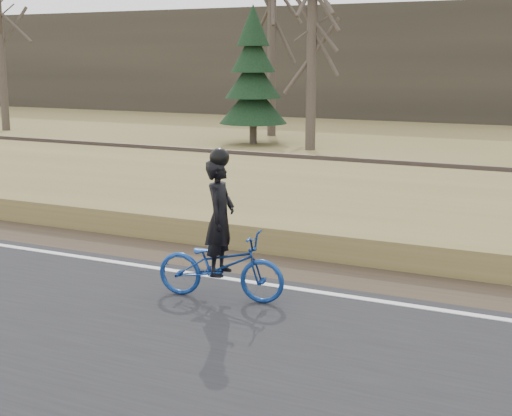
% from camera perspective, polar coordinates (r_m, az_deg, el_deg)
% --- Properties ---
extents(ground, '(120.00, 120.00, 0.00)m').
position_cam_1_polar(ground, '(11.81, -14.13, -4.41)').
color(ground, olive).
rests_on(ground, ground).
extents(edge_line, '(120.00, 0.12, 0.01)m').
position_cam_1_polar(edge_line, '(11.94, -13.54, -3.87)').
color(edge_line, silver).
rests_on(edge_line, road).
extents(shoulder, '(120.00, 1.60, 0.04)m').
position_cam_1_polar(shoulder, '(12.71, -10.70, -2.99)').
color(shoulder, '#473A2B').
rests_on(shoulder, ground).
extents(embankment, '(120.00, 5.00, 0.44)m').
position_cam_1_polar(embankment, '(15.12, -4.04, 0.35)').
color(embankment, olive).
rests_on(embankment, ground).
extents(ballast, '(120.00, 3.00, 0.45)m').
position_cam_1_polar(ballast, '(18.46, 1.78, 2.51)').
color(ballast, slate).
rests_on(ballast, ground).
extents(railroad, '(120.00, 2.40, 0.29)m').
position_cam_1_polar(railroad, '(18.41, 1.78, 3.44)').
color(railroad, black).
rests_on(railroad, ballast).
extents(treeline_backdrop, '(120.00, 4.00, 6.00)m').
position_cam_1_polar(treeline_backdrop, '(39.36, 15.08, 11.18)').
color(treeline_backdrop, '#383328').
rests_on(treeline_backdrop, ground).
extents(cyclist, '(1.84, 0.87, 2.05)m').
position_cam_1_polar(cyclist, '(9.53, -2.86, -3.59)').
color(cyclist, navy).
rests_on(cyclist, road).
extents(bare_tree_far_left, '(0.36, 0.36, 7.39)m').
position_cam_1_polar(bare_tree_far_left, '(34.45, -19.77, 12.00)').
color(bare_tree_far_left, '#51463B').
rests_on(bare_tree_far_left, ground).
extents(bare_tree_left, '(0.36, 0.36, 7.92)m').
position_cam_1_polar(bare_tree_left, '(30.24, 1.27, 13.29)').
color(bare_tree_left, '#51463B').
rests_on(bare_tree_left, ground).
extents(bare_tree_near_left, '(0.36, 0.36, 7.23)m').
position_cam_1_polar(bare_tree_near_left, '(25.60, 4.48, 12.72)').
color(bare_tree_near_left, '#51463B').
rests_on(bare_tree_near_left, ground).
extents(conifer, '(2.60, 2.60, 5.20)m').
position_cam_1_polar(conifer, '(27.35, -0.23, 10.29)').
color(conifer, '#51463B').
rests_on(conifer, ground).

